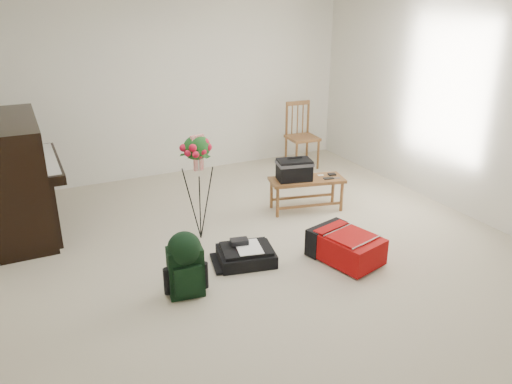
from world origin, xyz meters
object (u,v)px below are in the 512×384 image
bench (299,173)px  green_backpack (185,261)px  black_duffel (246,255)px  piano (19,179)px  flower_stand (199,188)px  red_suitcase (343,244)px  dining_chair (301,136)px

bench → green_backpack: bench is taller
black_duffel → piano: bearing=149.6°
piano → green_backpack: (1.17, -2.00, -0.27)m
green_backpack → flower_stand: flower_stand is taller
piano → green_backpack: size_ratio=2.53×
bench → green_backpack: size_ratio=1.58×
piano → black_duffel: (1.87, -1.71, -0.52)m
black_duffel → red_suitcase: bearing=-9.4°
dining_chair → red_suitcase: (-1.10, -2.65, -0.32)m
red_suitcase → black_duffel: (-0.89, 0.35, -0.07)m
dining_chair → flower_stand: size_ratio=0.83×
red_suitcase → dining_chair: bearing=52.8°
black_duffel → green_backpack: bearing=-145.4°
dining_chair → green_backpack: dining_chair is taller
red_suitcase → flower_stand: bearing=122.1°
bench → dining_chair: (0.90, 1.46, -0.01)m
piano → flower_stand: (1.66, -1.03, -0.03)m
bench → dining_chair: 1.71m
dining_chair → black_duffel: size_ratio=1.59×
dining_chair → flower_stand: bearing=-139.8°
bench → red_suitcase: size_ratio=1.23×
bench → piano: bearing=176.6°
flower_stand → black_duffel: bearing=-86.2°
green_backpack → bench: bearing=40.5°
piano → black_duffel: 2.59m
red_suitcase → bench: bearing=65.8°
bench → red_suitcase: (-0.20, -1.20, -0.33)m
dining_chair → bench: bearing=-117.8°
piano → red_suitcase: size_ratio=1.96×
dining_chair → black_duffel: 3.06m
bench → green_backpack: (-1.78, -1.14, -0.15)m
piano → dining_chair: bearing=8.7°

